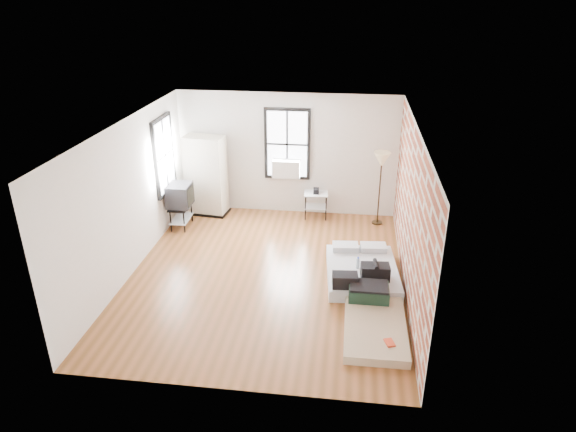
# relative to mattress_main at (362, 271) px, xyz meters

# --- Properties ---
(ground) EXTENTS (6.00, 6.00, 0.00)m
(ground) POSITION_rel_mattress_main_xyz_m (-1.75, -0.10, -0.15)
(ground) COLOR brown
(ground) RESTS_ON ground
(room_shell) EXTENTS (5.02, 6.02, 2.80)m
(room_shell) POSITION_rel_mattress_main_xyz_m (-1.52, 0.26, 1.59)
(room_shell) COLOR silver
(room_shell) RESTS_ON ground
(mattress_main) EXTENTS (1.40, 1.81, 0.55)m
(mattress_main) POSITION_rel_mattress_main_xyz_m (0.00, 0.00, 0.00)
(mattress_main) COLOR silver
(mattress_main) RESTS_ON ground
(mattress_bare) EXTENTS (0.96, 1.80, 0.39)m
(mattress_bare) POSITION_rel_mattress_main_xyz_m (0.18, -1.36, -0.03)
(mattress_bare) COLOR tan
(mattress_bare) RESTS_ON ground
(wardrobe) EXTENTS (0.99, 0.65, 1.85)m
(wardrobe) POSITION_rel_mattress_main_xyz_m (-3.59, 2.55, 0.77)
(wardrobe) COLOR black
(wardrobe) RESTS_ON ground
(side_table) EXTENTS (0.56, 0.46, 0.70)m
(side_table) POSITION_rel_mattress_main_xyz_m (-1.05, 2.62, 0.33)
(side_table) COLOR black
(side_table) RESTS_ON ground
(floor_lamp) EXTENTS (0.36, 0.36, 1.66)m
(floor_lamp) POSITION_rel_mattress_main_xyz_m (0.35, 2.46, 1.27)
(floor_lamp) COLOR black
(floor_lamp) RESTS_ON ground
(tv_stand) EXTENTS (0.51, 0.72, 1.00)m
(tv_stand) POSITION_rel_mattress_main_xyz_m (-3.96, 1.73, 0.56)
(tv_stand) COLOR black
(tv_stand) RESTS_ON ground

